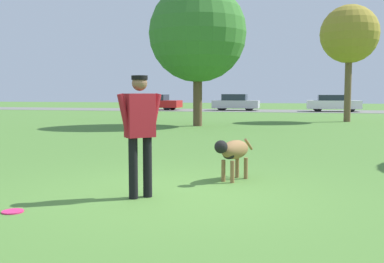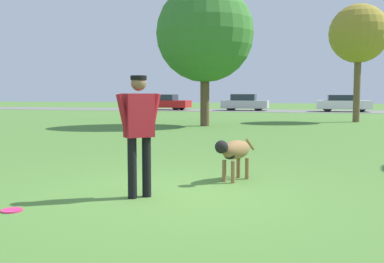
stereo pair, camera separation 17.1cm
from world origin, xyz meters
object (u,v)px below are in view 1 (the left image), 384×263
frisbee (13,211)px  parked_car_white (333,103)px  person (140,126)px  parked_car_silver (236,103)px  tree_far_right (349,35)px  parked_car_red (155,102)px  dog (233,151)px  tree_mid_center (198,33)px

frisbee → parked_car_white: (5.97, 32.65, 0.66)m
person → frisbee: size_ratio=6.51×
parked_car_silver → parked_car_white: 7.92m
parked_car_white → tree_far_right: bearing=-92.2°
person → parked_car_silver: size_ratio=0.45×
person → parked_car_red: 33.24m
dog → parked_car_red: size_ratio=0.24×
frisbee → parked_car_white: bearing=79.6°
tree_far_right → dog: bearing=-101.4°
parked_car_red → parked_car_silver: parked_car_silver is taller
person → parked_car_white: person is taller
tree_far_right → parked_car_silver: 15.89m
dog → person: bearing=-12.1°
frisbee → tree_mid_center: tree_mid_center is taller
person → tree_mid_center: tree_mid_center is taller
tree_mid_center → parked_car_red: 19.74m
frisbee → parked_car_red: 33.95m
frisbee → tree_far_right: 21.07m
tree_far_right → parked_car_silver: (-7.77, 13.33, -3.80)m
parked_car_white → dog: bearing=-98.4°
frisbee → tree_mid_center: (-1.07, 14.99, 4.15)m
dog → tree_far_right: tree_far_right is taller
parked_car_white → frisbee: bearing=-102.0°
person → parked_car_red: bearing=64.2°
dog → tree_far_right: size_ratio=0.18×
parked_car_silver → tree_mid_center: bearing=-86.8°
person → tree_mid_center: (-2.37, 13.87, 3.11)m
person → dog: person is taller
dog → parked_car_silver: 30.69m
parked_car_silver → parked_car_white: (7.91, -0.43, -0.00)m
dog → tree_mid_center: 13.29m
dog → frisbee: dog is taller
dog → tree_far_right: bearing=-168.4°
frisbee → tree_far_right: bearing=73.5°
parked_car_silver → person: bearing=-83.7°
tree_far_right → parked_car_silver: size_ratio=1.54×
tree_mid_center → parked_car_white: size_ratio=1.52×
person → tree_far_right: size_ratio=0.29×
tree_mid_center → parked_car_silver: 18.43m
tree_far_right → parked_car_red: bearing=138.8°
parked_car_red → parked_car_silver: bearing=5.4°
tree_far_right → parked_car_red: (-14.85, 12.98, -3.80)m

